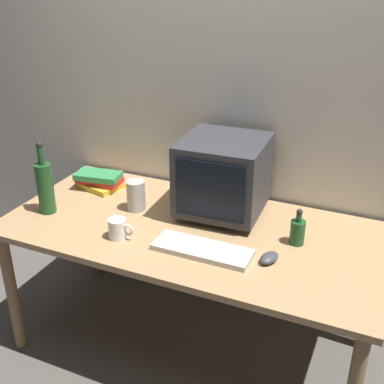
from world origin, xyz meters
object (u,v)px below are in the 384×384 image
at_px(bottle_short, 298,231).
at_px(mug, 118,229).
at_px(metal_canister, 136,195).
at_px(book_stack, 99,180).
at_px(keyboard, 202,250).
at_px(bottle_tall, 45,186).
at_px(crt_monitor, 223,176).
at_px(computer_mouse, 269,258).

relative_size(bottle_short, mug, 1.39).
bearing_deg(metal_canister, book_stack, 155.70).
bearing_deg(keyboard, metal_canister, 153.12).
bearing_deg(bottle_tall, keyboard, -2.12).
relative_size(bottle_short, book_stack, 0.66).
xyz_separation_m(crt_monitor, metal_canister, (-0.39, -0.14, -0.12)).
distance_m(keyboard, mug, 0.39).
relative_size(mug, metal_canister, 0.80).
distance_m(crt_monitor, bottle_short, 0.44).
height_order(crt_monitor, computer_mouse, crt_monitor).
distance_m(computer_mouse, bottle_short, 0.20).
distance_m(bottle_short, mug, 0.78).
distance_m(computer_mouse, book_stack, 1.07).
relative_size(crt_monitor, mug, 3.37).
xyz_separation_m(crt_monitor, book_stack, (-0.70, -0.00, -0.15)).
xyz_separation_m(keyboard, metal_canister, (-0.44, 0.23, 0.06)).
xyz_separation_m(crt_monitor, bottle_short, (0.39, -0.13, -0.13)).
xyz_separation_m(crt_monitor, computer_mouse, (0.33, -0.32, -0.17)).
bearing_deg(metal_canister, bottle_tall, -152.80).
bearing_deg(bottle_tall, book_stack, 77.10).
distance_m(keyboard, book_stack, 0.83).
bearing_deg(book_stack, crt_monitor, 0.26).
bearing_deg(keyboard, computer_mouse, 9.03).
relative_size(keyboard, bottle_short, 2.53).
height_order(bottle_tall, book_stack, bottle_tall).
bearing_deg(crt_monitor, metal_canister, -160.42).
bearing_deg(crt_monitor, book_stack, -179.74).
distance_m(bottle_tall, metal_canister, 0.43).
relative_size(keyboard, mug, 3.50).
bearing_deg(bottle_short, keyboard, -146.08).
xyz_separation_m(bottle_tall, metal_canister, (0.38, 0.19, -0.06)).
distance_m(bottle_tall, mug, 0.46).
bearing_deg(book_stack, keyboard, -25.84).
xyz_separation_m(bottle_tall, bottle_short, (1.17, 0.20, -0.08)).
bearing_deg(book_stack, bottle_short, -6.86).
relative_size(computer_mouse, bottle_tall, 0.28).
distance_m(bottle_short, metal_canister, 0.79).
xyz_separation_m(keyboard, mug, (-0.38, -0.04, 0.03)).
bearing_deg(bottle_short, bottle_tall, -170.26).
xyz_separation_m(computer_mouse, book_stack, (-1.02, 0.32, 0.03)).
bearing_deg(metal_canister, bottle_short, 0.41).
height_order(keyboard, computer_mouse, computer_mouse).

